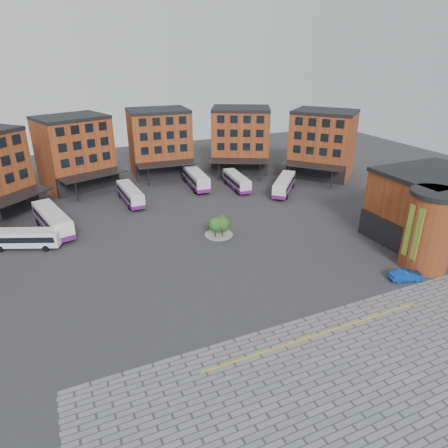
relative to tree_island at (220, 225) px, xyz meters
name	(u,v)px	position (x,y,z in m)	size (l,w,h in m)	color
ground	(241,274)	(-2.04, -11.58, -1.91)	(160.00, 160.00, 0.00)	#28282B
paving_zone	(376,390)	(-0.04, -33.58, -1.90)	(50.00, 22.00, 0.02)	slate
yellow_line	(319,334)	(-0.04, -25.58, -1.88)	(26.00, 0.15, 0.02)	gold
main_building	(135,156)	(-6.81, 26.67, 5.32)	(94.14, 42.48, 14.60)	brown
east_building	(429,210)	(26.66, -14.63, 3.39)	(17.40, 15.40, 10.60)	brown
tree_island	(220,225)	(0.00, 0.00, 0.00)	(4.40, 4.40, 3.33)	gray
bus_a	(24,238)	(-27.51, 7.77, -0.21)	(10.23, 6.00, 2.86)	white
bus_b	(53,220)	(-23.46, 12.37, 0.03)	(5.74, 12.98, 3.57)	white
bus_c	(130,194)	(-9.56, 20.33, -0.22)	(3.22, 11.15, 3.11)	silver
bus_d	(196,178)	(4.96, 24.19, -0.05)	(3.79, 12.31, 3.42)	silver
bus_e	(237,181)	(12.35, 19.79, -0.28)	(3.39, 10.83, 3.00)	silver
bus_f	(284,185)	(19.86, 13.41, -0.17)	(9.57, 10.19, 3.21)	silver
blue_car	(406,275)	(16.23, -21.37, -1.21)	(1.47, 4.22, 1.39)	#0C399D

